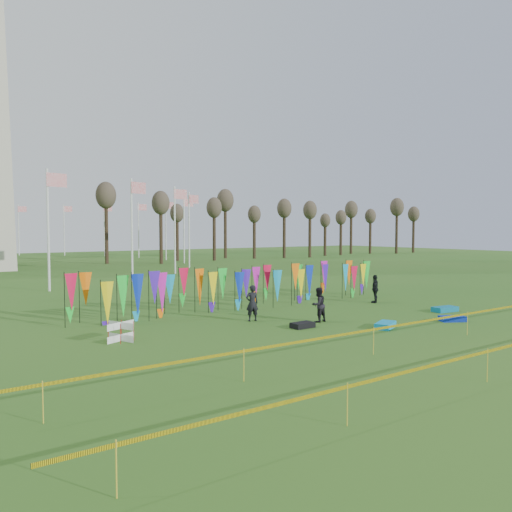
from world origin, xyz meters
TOP-DOWN VIEW (x-y plane):
  - ground at (0.00, 0.00)m, footprint 160.00×160.00m
  - banner_row at (0.28, 7.66)m, footprint 18.64×0.64m
  - caution_tape_near at (-0.22, -2.69)m, footprint 26.00×0.02m
  - tree_line at (32.00, 44.00)m, footprint 53.92×1.92m
  - box_kite at (-8.07, 3.85)m, footprint 0.65×0.65m
  - person_left at (-1.91, 4.44)m, footprint 0.66×0.54m
  - person_mid at (0.34, 2.61)m, footprint 0.77×0.51m
  - person_right at (6.78, 5.11)m, footprint 1.05×0.90m
  - kite_bag_turquoise at (1.70, 0.03)m, footprint 1.33×1.05m
  - kite_bag_blue at (5.31, -0.65)m, footprint 1.23×1.02m
  - kite_bag_black at (-1.06, 2.02)m, footprint 0.97×0.58m
  - kite_bag_teal at (7.33, 1.10)m, footprint 1.35×0.77m

SIDE VIEW (x-z plane):
  - ground at x=0.00m, z-range 0.00..0.00m
  - kite_bag_black at x=-1.06m, z-range 0.00..0.22m
  - kite_bag_blue at x=5.31m, z-range 0.00..0.23m
  - kite_bag_turquoise at x=1.70m, z-range 0.00..0.24m
  - kite_bag_teal at x=7.33m, z-range 0.00..0.25m
  - box_kite at x=-8.07m, z-range 0.00..0.71m
  - person_mid at x=0.34m, z-range 0.00..1.52m
  - person_right at x=6.78m, z-range 0.00..1.55m
  - caution_tape_near at x=-0.22m, z-range 0.33..1.23m
  - person_left at x=-1.91m, z-range 0.00..1.60m
  - banner_row at x=0.28m, z-range 0.16..2.25m
  - tree_line at x=32.00m, z-range 2.25..10.09m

